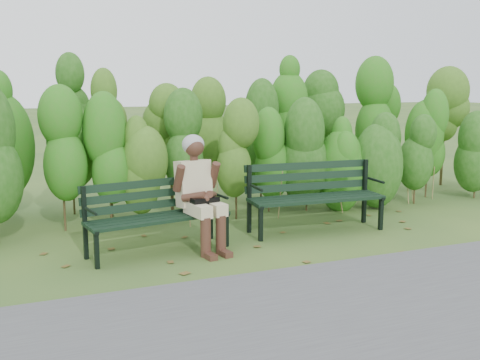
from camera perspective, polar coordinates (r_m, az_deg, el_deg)
name	(u,v)px	position (r m, az deg, el deg)	size (l,w,h in m)	color
ground	(251,246)	(6.83, 1.12, -6.68)	(80.00, 80.00, 0.00)	#335425
footpath	(353,313)	(5.01, 11.44, -13.15)	(60.00, 2.50, 0.01)	#474749
hedge_band	(201,130)	(8.32, -3.97, 5.10)	(11.04, 1.67, 2.42)	#47381E
leaf_litter	(302,242)	(7.00, 6.30, -6.31)	(5.82, 1.97, 0.01)	brown
bench_left	(155,210)	(6.59, -8.63, -3.04)	(1.72, 0.80, 0.83)	black
bench_right	(313,191)	(7.51, 7.43, -1.09)	(1.83, 0.70, 0.90)	black
seated_woman	(199,187)	(6.58, -4.19, -0.70)	(0.59, 0.86, 1.35)	beige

